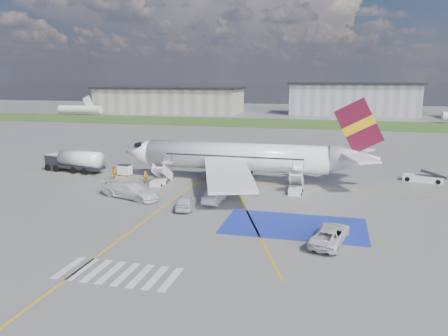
{
  "coord_description": "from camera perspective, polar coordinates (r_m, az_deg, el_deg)",
  "views": [
    {
      "loc": [
        13.34,
        -45.54,
        14.39
      ],
      "look_at": [
        0.47,
        5.34,
        3.5
      ],
      "focal_mm": 35.0,
      "sensor_mm": 36.0,
      "label": 1
    }
  ],
  "objects": [
    {
      "name": "airstairs_aft",
      "position": [
        56.13,
        9.33,
        -2.64
      ],
      "size": [
        1.9,
        5.2,
        3.6
      ],
      "color": "white",
      "rests_on": "ground"
    },
    {
      "name": "grass_strip",
      "position": [
        141.9,
        8.77,
        5.77
      ],
      "size": [
        400.0,
        30.0,
        0.01
      ],
      "primitive_type": "cube",
      "color": "#2D4C1E",
      "rests_on": "ground"
    },
    {
      "name": "crew_aft",
      "position": [
        54.3,
        4.27,
        -2.84
      ],
      "size": [
        0.49,
        0.95,
        1.55
      ],
      "primitive_type": "imported",
      "rotation": [
        0.0,
        0.0,
        1.7
      ],
      "color": "orange",
      "rests_on": "ground"
    },
    {
      "name": "crosswalk",
      "position": [
        34.56,
        -13.63,
        -13.22
      ],
      "size": [
        9.0,
        4.0,
        0.01
      ],
      "color": "silver",
      "rests_on": "ground"
    },
    {
      "name": "crew_fwd",
      "position": [
        62.2,
        -10.2,
        -1.09
      ],
      "size": [
        0.69,
        0.58,
        1.6
      ],
      "primitive_type": "imported",
      "rotation": [
        0.0,
        0.0,
        0.4
      ],
      "color": "orange",
      "rests_on": "ground"
    },
    {
      "name": "belt_loader",
      "position": [
        67.62,
        24.59,
        -1.28
      ],
      "size": [
        5.84,
        3.05,
        1.69
      ],
      "rotation": [
        0.0,
        0.0,
        -0.21
      ],
      "color": "white",
      "rests_on": "ground"
    },
    {
      "name": "taxiway_line_cross",
      "position": [
        42.5,
        -12.46,
        -8.35
      ],
      "size": [
        0.2,
        60.0,
        0.01
      ],
      "primitive_type": "cube",
      "color": "gold",
      "rests_on": "ground"
    },
    {
      "name": "van_white_a",
      "position": [
        40.2,
        13.74,
        -8.05
      ],
      "size": [
        3.61,
        5.85,
        2.04
      ],
      "primitive_type": "imported",
      "rotation": [
        0.0,
        0.0,
        2.93
      ],
      "color": "silver",
      "rests_on": "ground"
    },
    {
      "name": "crew_nose",
      "position": [
        65.33,
        -14.27,
        -0.56
      ],
      "size": [
        1.09,
        1.12,
        1.81
      ],
      "primitive_type": "imported",
      "rotation": [
        0.0,
        0.0,
        -0.9
      ],
      "color": "orange",
      "rests_on": "ground"
    },
    {
      "name": "terminal_west",
      "position": [
        188.61,
        -7.16,
        8.78
      ],
      "size": [
        60.0,
        22.0,
        10.0
      ],
      "primitive_type": "cube",
      "color": "gray",
      "rests_on": "ground"
    },
    {
      "name": "gpu_cart",
      "position": [
        67.07,
        -12.84,
        -0.33
      ],
      "size": [
        2.06,
        1.46,
        1.61
      ],
      "rotation": [
        0.0,
        0.0,
        -0.12
      ],
      "color": "white",
      "rests_on": "ground"
    },
    {
      "name": "car_silver_a",
      "position": [
        49.0,
        -5.04,
        -4.41
      ],
      "size": [
        2.76,
        5.03,
        1.62
      ],
      "primitive_type": "imported",
      "rotation": [
        0.0,
        0.0,
        3.33
      ],
      "color": "silver",
      "rests_on": "ground"
    },
    {
      "name": "car_silver_b",
      "position": [
        51.24,
        -1.22,
        -3.65
      ],
      "size": [
        1.91,
        4.98,
        1.62
      ],
      "primitive_type": "imported",
      "rotation": [
        0.0,
        0.0,
        3.1
      ],
      "color": "silver",
      "rests_on": "ground"
    },
    {
      "name": "taxiway_line_diag",
      "position": [
        60.79,
        1.1,
        -1.97
      ],
      "size": [
        20.71,
        56.45,
        0.01
      ],
      "primitive_type": "cube",
      "rotation": [
        0.0,
        0.0,
        0.35
      ],
      "color": "gold",
      "rests_on": "ground"
    },
    {
      "name": "airliner",
      "position": [
        61.69,
        2.9,
        1.44
      ],
      "size": [
        36.81,
        32.95,
        11.92
      ],
      "color": "white",
      "rests_on": "ground"
    },
    {
      "name": "fuel_tanker",
      "position": [
        71.61,
        -18.88,
        0.64
      ],
      "size": [
        10.11,
        4.19,
        3.35
      ],
      "rotation": [
        0.0,
        0.0,
        -0.16
      ],
      "color": "black",
      "rests_on": "ground"
    },
    {
      "name": "airstairs_fwd",
      "position": [
        60.44,
        -8.42,
        -1.57
      ],
      "size": [
        1.9,
        5.2,
        3.6
      ],
      "color": "white",
      "rests_on": "ground"
    },
    {
      "name": "van_white_b",
      "position": [
        54.28,
        -12.14,
        -2.56
      ],
      "size": [
        6.86,
        4.54,
        2.49
      ],
      "primitive_type": "imported",
      "rotation": [
        0.0,
        0.0,
        1.24
      ],
      "color": "silver",
      "rests_on": "ground"
    },
    {
      "name": "staging_box",
      "position": [
        44.08,
        9.14,
        -7.48
      ],
      "size": [
        14.0,
        8.0,
        0.01
      ],
      "primitive_type": "cube",
      "color": "#1A2CA0",
      "rests_on": "ground"
    },
    {
      "name": "ground",
      "position": [
        49.59,
        -2.05,
        -5.16
      ],
      "size": [
        400.0,
        400.0,
        0.0
      ],
      "primitive_type": "plane",
      "color": "#60605E",
      "rests_on": "ground"
    },
    {
      "name": "terminal_centre",
      "position": [
        180.86,
        16.47,
        8.59
      ],
      "size": [
        48.0,
        18.0,
        12.0
      ],
      "primitive_type": "cube",
      "color": "gray",
      "rests_on": "ground"
    },
    {
      "name": "taxiway_line_main",
      "position": [
        60.79,
        1.1,
        -1.97
      ],
      "size": [
        120.0,
        0.2,
        0.01
      ],
      "primitive_type": "cube",
      "color": "gold",
      "rests_on": "ground"
    }
  ]
}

